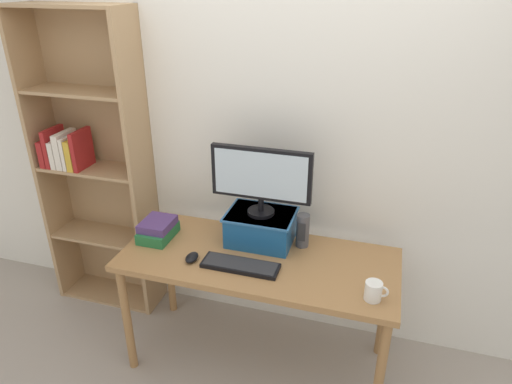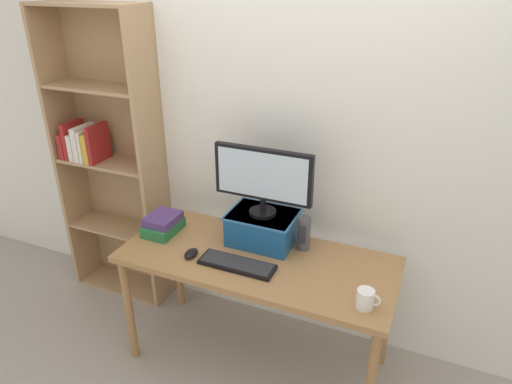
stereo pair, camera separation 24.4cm
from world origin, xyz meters
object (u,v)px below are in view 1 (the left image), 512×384
(computer_monitor, at_px, (261,177))
(desk_speaker, at_px, (303,230))
(coffee_mug, at_px, (374,291))
(desk, at_px, (258,269))
(riser_box, at_px, (261,227))
(bookshelf_unit, at_px, (93,165))
(keyboard, at_px, (240,265))
(book_stack, at_px, (158,229))
(computer_mouse, at_px, (192,257))

(computer_monitor, height_order, desk_speaker, computer_monitor)
(computer_monitor, height_order, coffee_mug, computer_monitor)
(desk, height_order, riser_box, riser_box)
(bookshelf_unit, xyz_separation_m, keyboard, (1.18, -0.45, -0.26))
(coffee_mug, xyz_separation_m, desk_speaker, (-0.42, 0.38, 0.05))
(book_stack, bearing_deg, computer_monitor, 12.40)
(computer_monitor, bearing_deg, desk, -78.49)
(desk, height_order, coffee_mug, coffee_mug)
(computer_mouse, bearing_deg, bookshelf_unit, 152.75)
(bookshelf_unit, relative_size, riser_box, 5.20)
(riser_box, height_order, desk_speaker, desk_speaker)
(keyboard, distance_m, desk_speaker, 0.42)
(desk, distance_m, desk_speaker, 0.33)
(keyboard, distance_m, coffee_mug, 0.70)
(desk, distance_m, riser_box, 0.25)
(desk_speaker, bearing_deg, coffee_mug, -41.50)
(keyboard, bearing_deg, desk_speaker, 48.62)
(book_stack, xyz_separation_m, coffee_mug, (1.26, -0.22, -0.00))
(desk, xyz_separation_m, computer_mouse, (-0.34, -0.14, 0.10))
(bookshelf_unit, distance_m, desk_speaker, 1.47)
(desk_speaker, bearing_deg, keyboard, -131.38)
(coffee_mug, bearing_deg, desk, 163.42)
(book_stack, bearing_deg, desk_speaker, 10.56)
(computer_mouse, height_order, book_stack, book_stack)
(riser_box, bearing_deg, computer_mouse, -135.73)
(keyboard, height_order, desk_speaker, desk_speaker)
(bookshelf_unit, relative_size, book_stack, 8.48)
(computer_monitor, relative_size, coffee_mug, 4.95)
(riser_box, relative_size, coffee_mug, 3.41)
(computer_monitor, relative_size, desk_speaker, 2.84)
(bookshelf_unit, distance_m, book_stack, 0.72)
(riser_box, height_order, computer_monitor, computer_monitor)
(keyboard, xyz_separation_m, coffee_mug, (0.70, -0.07, 0.04))
(computer_mouse, bearing_deg, desk, 21.70)
(riser_box, relative_size, book_stack, 1.63)
(computer_mouse, distance_m, desk_speaker, 0.64)
(desk_speaker, bearing_deg, desk, -138.07)
(desk_speaker, bearing_deg, book_stack, -169.44)
(desk, bearing_deg, book_stack, 177.18)
(desk, distance_m, computer_mouse, 0.38)
(keyboard, height_order, coffee_mug, coffee_mug)
(bookshelf_unit, bearing_deg, keyboard, -20.96)
(desk, height_order, desk_speaker, desk_speaker)
(book_stack, distance_m, coffee_mug, 1.28)
(desk, bearing_deg, bookshelf_unit, 165.14)
(keyboard, relative_size, desk_speaker, 2.09)
(book_stack, bearing_deg, riser_box, 12.54)
(desk, distance_m, book_stack, 0.65)
(bookshelf_unit, xyz_separation_m, desk_speaker, (1.45, -0.14, -0.18))
(computer_monitor, bearing_deg, bookshelf_unit, 172.12)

